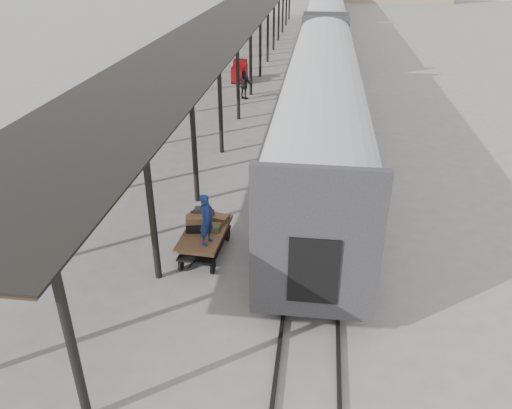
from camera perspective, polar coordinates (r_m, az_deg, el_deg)
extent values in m
plane|color=slate|center=(16.60, -4.54, -4.54)|extent=(160.00, 160.00, 0.00)
cube|color=silver|center=(22.57, 7.51, 11.54)|extent=(3.00, 24.00, 2.90)
cube|color=#28282B|center=(11.63, 6.75, -5.07)|extent=(3.04, 0.22, 3.50)
cube|color=black|center=(22.38, 3.65, 13.96)|extent=(0.04, 22.08, 0.65)
cube|color=black|center=(23.10, 7.25, 7.49)|extent=(2.55, 23.04, 0.50)
cube|color=silver|center=(48.08, 7.94, 20.22)|extent=(3.00, 24.00, 2.90)
cube|color=#28282B|center=(36.32, 7.81, 17.76)|extent=(3.04, 0.22, 3.50)
cube|color=black|center=(47.99, 6.07, 21.39)|extent=(0.04, 22.08, 0.65)
cube|color=black|center=(48.33, 7.80, 18.23)|extent=(2.55, 23.04, 0.50)
cube|color=#28282B|center=(62.09, 8.03, 21.93)|extent=(3.04, 0.22, 3.50)
cube|color=black|center=(74.10, 7.98, 21.55)|extent=(2.55, 23.04, 0.50)
cube|color=black|center=(14.84, 2.16, 0.90)|extent=(0.50, 1.70, 2.00)
imported|color=silver|center=(14.91, 2.15, 0.43)|extent=(0.72, 0.89, 1.72)
cube|color=brown|center=(15.10, 0.54, -1.80)|extent=(0.57, 0.25, 0.42)
cube|color=#422B19|center=(38.54, -2.54, 20.66)|extent=(4.60, 64.00, 0.18)
cube|color=black|center=(38.52, -2.55, 20.84)|extent=(4.90, 64.30, 0.06)
cylinder|color=black|center=(39.24, -5.58, 17.74)|extent=(0.20, 0.20, 4.00)
cylinder|color=black|center=(69.54, 0.31, 22.30)|extent=(0.20, 0.20, 4.00)
cylinder|color=black|center=(10.58, -20.32, -14.93)|extent=(0.20, 0.20, 4.00)
cylinder|color=black|center=(38.55, 0.68, 17.68)|extent=(0.20, 0.20, 4.00)
cylinder|color=black|center=(69.16, 3.95, 22.21)|extent=(0.20, 0.20, 4.00)
cube|color=black|center=(48.48, 6.84, 17.30)|extent=(0.10, 150.00, 0.12)
cube|color=black|center=(48.49, 8.62, 17.19)|extent=(0.10, 150.00, 0.12)
cube|color=brown|center=(15.70, -5.90, -3.24)|extent=(1.39, 2.47, 0.12)
cube|color=black|center=(15.89, -5.84, -4.32)|extent=(1.28, 2.36, 0.06)
cylinder|color=black|center=(15.41, -8.57, -6.75)|extent=(0.10, 0.40, 0.40)
cylinder|color=black|center=(15.15, -4.95, -7.21)|extent=(0.10, 0.40, 0.40)
cylinder|color=black|center=(16.92, -6.54, -3.17)|extent=(0.10, 0.40, 0.40)
cylinder|color=black|center=(16.68, -3.25, -3.52)|extent=(0.10, 0.40, 0.40)
cube|color=#3A393C|center=(16.14, -6.40, -1.59)|extent=(0.74, 0.52, 0.25)
cube|color=brown|center=(16.12, -4.20, -1.61)|extent=(0.64, 0.51, 0.21)
cube|color=black|center=(15.69, -6.87, -2.57)|extent=(0.63, 0.48, 0.23)
cube|color=#48492C|center=(15.67, -5.00, -2.62)|extent=(0.55, 0.42, 0.19)
cube|color=#4B361E|center=(15.99, -6.10, -1.03)|extent=(0.71, 0.61, 0.22)
cube|color=brown|center=(15.65, -7.03, -1.69)|extent=(0.60, 0.48, 0.22)
cube|color=#3A393C|center=(15.84, -6.25, -0.64)|extent=(0.46, 0.36, 0.15)
cube|color=maroon|center=(36.35, -1.91, 14.78)|extent=(1.01, 1.66, 0.99)
cube|color=maroon|center=(36.63, -1.82, 15.94)|extent=(0.94, 0.67, 0.38)
cylinder|color=black|center=(35.93, -2.75, 13.94)|extent=(0.14, 0.40, 0.39)
cylinder|color=black|center=(35.80, -1.32, 13.92)|extent=(0.14, 0.40, 0.39)
cylinder|color=black|center=(37.08, -2.45, 14.39)|extent=(0.14, 0.40, 0.39)
cylinder|color=black|center=(36.96, -1.07, 14.37)|extent=(0.14, 0.40, 0.39)
imported|color=navy|center=(14.67, -5.66, -1.72)|extent=(0.55, 0.68, 1.62)
imported|color=black|center=(31.99, -1.35, 13.48)|extent=(1.12, 0.82, 1.77)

